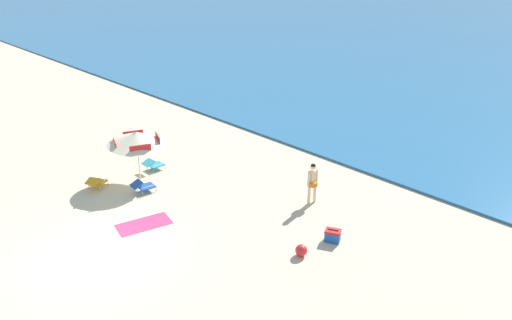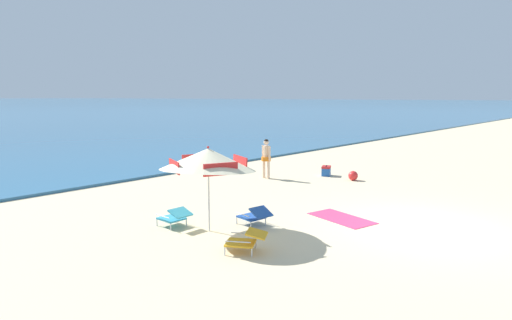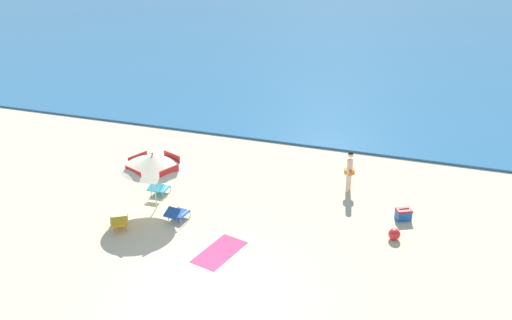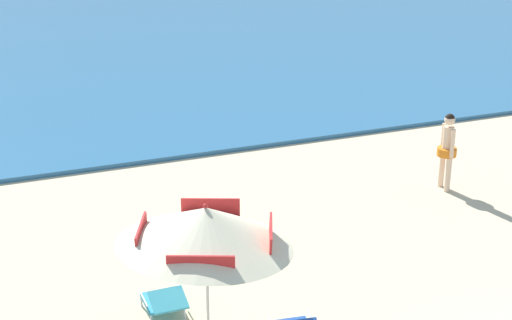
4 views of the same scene
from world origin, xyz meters
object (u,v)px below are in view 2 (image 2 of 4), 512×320
object	(u,v)px
lounge_chair_beside_umbrella	(254,215)
beach_ball	(353,176)
cooler_box	(326,171)
beach_towel	(341,218)
lounge_chair_under_umbrella	(175,216)
lounge_chair_facing_sea	(246,240)
person_standing_near_shore	(266,156)
beach_umbrella_striped_main	(208,159)

from	to	relation	value
lounge_chair_beside_umbrella	beach_ball	bearing A→B (deg)	9.10
cooler_box	beach_towel	world-z (taller)	cooler_box
lounge_chair_under_umbrella	beach_towel	distance (m)	4.43
cooler_box	beach_ball	distance (m)	1.35
lounge_chair_under_umbrella	beach_towel	xyz separation A→B (m)	(3.48, -2.73, -0.27)
lounge_chair_facing_sea	beach_towel	xyz separation A→B (m)	(3.57, -0.18, -0.27)
lounge_chair_beside_umbrella	person_standing_near_shore	bearing A→B (deg)	37.88
lounge_chair_under_umbrella	beach_towel	bearing A→B (deg)	-38.05
lounge_chair_facing_sea	beach_ball	size ratio (longest dim) A/B	2.65
lounge_chair_facing_sea	person_standing_near_shore	bearing A→B (deg)	37.64
lounge_chair_beside_umbrella	cooler_box	size ratio (longest dim) A/B	1.58
beach_umbrella_striped_main	cooler_box	xyz separation A→B (m)	(8.23, 1.93, -1.57)
lounge_chair_under_umbrella	person_standing_near_shore	world-z (taller)	person_standing_near_shore
beach_umbrella_striped_main	lounge_chair_under_umbrella	world-z (taller)	beach_umbrella_striped_main
lounge_chair_beside_umbrella	beach_umbrella_striped_main	bearing A→B (deg)	153.05
beach_umbrella_striped_main	beach_towel	xyz separation A→B (m)	(3.11, -1.84, -1.77)
lounge_chair_facing_sea	cooler_box	bearing A→B (deg)	22.46
person_standing_near_shore	beach_ball	world-z (taller)	person_standing_near_shore
lounge_chair_facing_sea	cooler_box	world-z (taller)	lounge_chair_facing_sea
beach_ball	beach_towel	bearing A→B (deg)	-153.88
beach_ball	beach_towel	distance (m)	5.52
beach_umbrella_striped_main	lounge_chair_beside_umbrella	xyz separation A→B (m)	(1.05, -0.54, -1.50)
lounge_chair_under_umbrella	beach_towel	size ratio (longest dim) A/B	0.48
lounge_chair_beside_umbrella	beach_towel	bearing A→B (deg)	-32.37
lounge_chair_under_umbrella	lounge_chair_facing_sea	size ratio (longest dim) A/B	0.88
person_standing_near_shore	cooler_box	world-z (taller)	person_standing_near_shore
lounge_chair_beside_umbrella	person_standing_near_shore	world-z (taller)	person_standing_near_shore
beach_umbrella_striped_main	beach_ball	size ratio (longest dim) A/B	8.02
lounge_chair_under_umbrella	lounge_chair_beside_umbrella	xyz separation A→B (m)	(1.42, -1.42, -0.00)
beach_towel	lounge_chair_beside_umbrella	bearing A→B (deg)	147.63
lounge_chair_beside_umbrella	beach_ball	world-z (taller)	lounge_chair_beside_umbrella
lounge_chair_facing_sea	beach_ball	world-z (taller)	lounge_chair_facing_sea
beach_umbrella_striped_main	cooler_box	size ratio (longest dim) A/B	5.02
person_standing_near_shore	beach_ball	size ratio (longest dim) A/B	4.22
lounge_chair_under_umbrella	lounge_chair_beside_umbrella	distance (m)	2.01
cooler_box	beach_towel	bearing A→B (deg)	-143.65
beach_umbrella_striped_main	beach_ball	xyz separation A→B (m)	(8.07, 0.59, -1.59)
lounge_chair_beside_umbrella	cooler_box	world-z (taller)	lounge_chair_beside_umbrella
lounge_chair_under_umbrella	lounge_chair_facing_sea	world-z (taller)	lounge_chair_under_umbrella
lounge_chair_beside_umbrella	person_standing_near_shore	size ratio (longest dim) A/B	0.60
person_standing_near_shore	beach_ball	xyz separation A→B (m)	(1.95, -2.82, -0.73)
cooler_box	beach_towel	size ratio (longest dim) A/B	0.33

